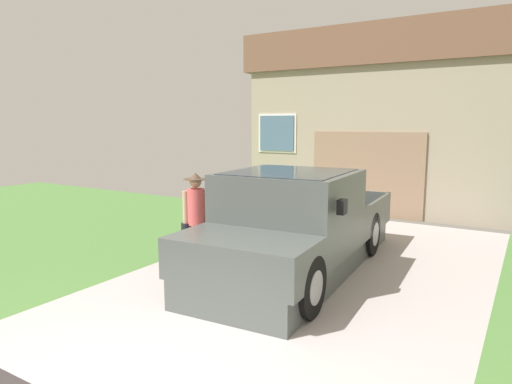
% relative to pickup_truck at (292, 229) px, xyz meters
% --- Properties ---
extents(pickup_truck, '(2.29, 5.19, 1.69)m').
position_rel_pickup_truck_xyz_m(pickup_truck, '(0.00, 0.00, 0.00)').
color(pickup_truck, '#4C534F').
rests_on(pickup_truck, ground).
extents(person_with_hat, '(0.42, 0.39, 1.64)m').
position_rel_pickup_truck_xyz_m(person_with_hat, '(-1.43, -0.66, 0.12)').
color(person_with_hat, black).
rests_on(person_with_hat, ground).
extents(handbag, '(0.29, 0.21, 0.38)m').
position_rel_pickup_truck_xyz_m(handbag, '(-1.51, -0.84, -0.63)').
color(handbag, tan).
rests_on(handbag, ground).
extents(house_with_garage, '(10.82, 5.70, 4.95)m').
position_rel_pickup_truck_xyz_m(house_with_garage, '(1.14, 7.98, 1.76)').
color(house_with_garage, tan).
rests_on(house_with_garage, ground).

